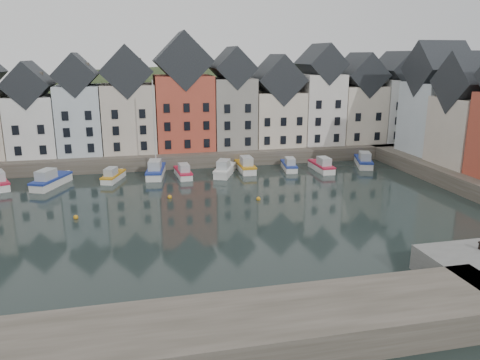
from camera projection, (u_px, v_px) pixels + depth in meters
name	position (u px, v px, depth m)	size (l,w,h in m)	color
ground	(215.00, 218.00, 48.30)	(260.00, 260.00, 0.00)	black
far_quay	(183.00, 152.00, 76.29)	(90.00, 16.00, 2.00)	#454035
near_wall	(102.00, 349.00, 25.18)	(50.00, 6.00, 2.00)	#454035
hillside	(174.00, 211.00, 105.70)	(153.60, 70.40, 64.00)	#223219
far_terrace	(204.00, 104.00, 73.05)	(72.37, 8.16, 17.78)	beige
right_terrace	(474.00, 113.00, 61.32)	(8.30, 24.25, 16.36)	silver
mooring_buoys	(172.00, 204.00, 52.43)	(20.50, 5.50, 0.50)	orange
boat_b	(50.00, 181.00, 59.65)	(4.66, 7.09, 2.62)	silver
boat_c	(113.00, 176.00, 62.52)	(3.31, 5.64, 2.07)	silver
boat_d	(156.00, 170.00, 64.68)	(3.20, 7.22, 13.33)	silver
boat_e	(183.00, 172.00, 64.42)	(2.16, 5.73, 2.16)	silver
boat_f	(225.00, 170.00, 65.52)	(4.39, 6.74, 2.48)	silver
boat_g	(245.00, 166.00, 67.66)	(2.11, 6.52, 2.49)	silver
boat_h	(289.00, 165.00, 68.49)	(2.53, 5.67, 2.10)	silver
boat_i	(322.00, 166.00, 67.79)	(1.91, 6.11, 2.34)	silver
boat_j	(364.00, 161.00, 70.67)	(4.03, 6.83, 2.50)	silver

